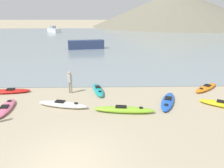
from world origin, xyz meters
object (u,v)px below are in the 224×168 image
kayak_on_sand_1 (168,101)px  person_near_waterline (70,81)px  kayak_on_sand_2 (6,108)px  kayak_on_sand_3 (98,90)px  kayak_on_sand_7 (224,104)px  kayak_on_sand_0 (124,110)px  kayak_on_sand_6 (9,91)px  kayak_on_sand_4 (63,104)px  kayak_on_sand_5 (206,88)px  moored_boat_2 (86,44)px  moored_boat_1 (54,30)px

kayak_on_sand_1 → person_near_waterline: bearing=162.5°
kayak_on_sand_2 → kayak_on_sand_3: kayak_on_sand_3 is taller
kayak_on_sand_1 → kayak_on_sand_7: 3.30m
kayak_on_sand_0 → kayak_on_sand_3: bearing=114.6°
kayak_on_sand_0 → kayak_on_sand_6: 8.69m
kayak_on_sand_4 → kayak_on_sand_5: bearing=16.5°
kayak_on_sand_2 → kayak_on_sand_4: kayak_on_sand_4 is taller
kayak_on_sand_7 → moored_boat_2: size_ratio=0.48×
kayak_on_sand_5 → person_near_waterline: bearing=-176.9°
kayak_on_sand_4 → kayak_on_sand_6: (-4.32, 2.58, -0.04)m
kayak_on_sand_0 → kayak_on_sand_7: size_ratio=1.28×
kayak_on_sand_3 → person_near_waterline: person_near_waterline is taller
kayak_on_sand_0 → kayak_on_sand_4: 3.75m
kayak_on_sand_5 → moored_boat_1: moored_boat_1 is taller
person_near_waterline → kayak_on_sand_3: bearing=4.9°
kayak_on_sand_3 → moored_boat_2: 20.12m
kayak_on_sand_2 → kayak_on_sand_6: size_ratio=0.92×
kayak_on_sand_0 → kayak_on_sand_2: 6.95m
person_near_waterline → kayak_on_sand_0: bearing=-43.1°
kayak_on_sand_0 → moored_boat_2: 23.82m
kayak_on_sand_3 → person_near_waterline: size_ratio=1.82×
kayak_on_sand_0 → moored_boat_2: bearing=100.1°
kayak_on_sand_2 → kayak_on_sand_5: kayak_on_sand_5 is taller
kayak_on_sand_6 → kayak_on_sand_7: size_ratio=1.11×
kayak_on_sand_6 → moored_boat_2: 20.36m
kayak_on_sand_5 → kayak_on_sand_7: kayak_on_sand_7 is taller
kayak_on_sand_2 → person_near_waterline: bearing=39.6°
kayak_on_sand_6 → person_near_waterline: size_ratio=1.93×
kayak_on_sand_0 → kayak_on_sand_4: size_ratio=1.09×
kayak_on_sand_0 → kayak_on_sand_2: (-6.93, 0.53, -0.04)m
kayak_on_sand_0 → kayak_on_sand_6: size_ratio=1.16×
kayak_on_sand_4 → moored_boat_1: bearing=103.2°
kayak_on_sand_0 → kayak_on_sand_2: size_ratio=1.26×
kayak_on_sand_3 → kayak_on_sand_4: kayak_on_sand_4 is taller
kayak_on_sand_5 → kayak_on_sand_4: bearing=-163.5°
kayak_on_sand_5 → kayak_on_sand_7: size_ratio=0.98×
kayak_on_sand_3 → kayak_on_sand_6: (-6.38, -0.05, -0.03)m
kayak_on_sand_3 → kayak_on_sand_6: bearing=-179.6°
kayak_on_sand_1 → kayak_on_sand_5: 4.41m
kayak_on_sand_2 → moored_boat_2: moored_boat_2 is taller
kayak_on_sand_6 → kayak_on_sand_4: bearing=-30.9°
kayak_on_sand_2 → kayak_on_sand_1: bearing=4.5°
person_near_waterline → moored_boat_2: bearing=91.8°
kayak_on_sand_0 → kayak_on_sand_1: kayak_on_sand_0 is taller
kayak_on_sand_6 → person_near_waterline: 4.49m
kayak_on_sand_3 → kayak_on_sand_6: kayak_on_sand_3 is taller
kayak_on_sand_0 → kayak_on_sand_3: 3.85m
kayak_on_sand_1 → kayak_on_sand_2: same height
person_near_waterline → moored_boat_1: (-13.21, 53.43, -0.21)m
kayak_on_sand_7 → kayak_on_sand_2: bearing=-179.5°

